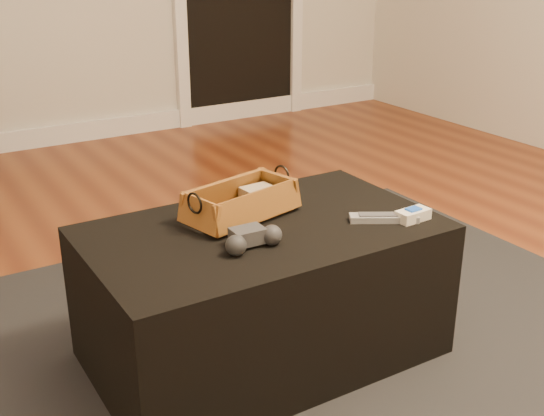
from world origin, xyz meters
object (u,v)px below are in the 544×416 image
cream_gadget (413,215)px  tv_remote (240,213)px  ottoman (263,292)px  silver_remote (384,218)px  wicker_basket (241,204)px  game_controller (252,238)px

cream_gadget → tv_remote: bearing=148.2°
ottoman → silver_remote: 0.42m
wicker_basket → game_controller: 0.22m
ottoman → tv_remote: bearing=110.1°
wicker_basket → ottoman: bearing=-80.9°
tv_remote → game_controller: bearing=-129.5°
wicker_basket → game_controller: bearing=-111.7°
ottoman → wicker_basket: bearing=99.1°
game_controller → silver_remote: (0.42, -0.04, -0.02)m
ottoman → wicker_basket: (-0.02, 0.10, 0.25)m
game_controller → cream_gadget: 0.50m
game_controller → cream_gadget: (0.50, -0.08, -0.01)m
game_controller → tv_remote: bearing=70.2°
tv_remote → ottoman: bearing=-89.7°
silver_remote → tv_remote: bearing=147.1°
tv_remote → cream_gadget: 0.50m
tv_remote → wicker_basket: wicker_basket is taller
tv_remote → silver_remote: tv_remote is taller
tv_remote → wicker_basket: bearing=30.9°
tv_remote → game_controller: game_controller is taller
silver_remote → cream_gadget: bearing=-26.7°
wicker_basket → game_controller: (-0.08, -0.21, -0.01)m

